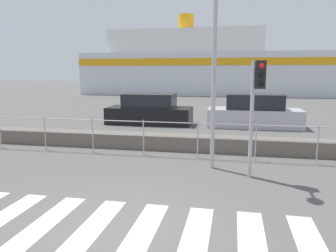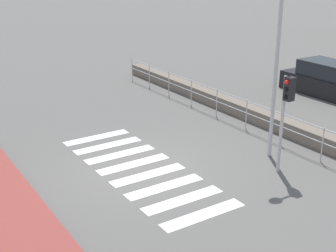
# 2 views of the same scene
# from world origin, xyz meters

# --- Properties ---
(ground_plane) EXTENTS (160.00, 160.00, 0.00)m
(ground_plane) POSITION_xyz_m (0.00, 0.00, 0.00)
(ground_plane) COLOR #565451
(sidewalk_brick) EXTENTS (24.00, 1.80, 0.12)m
(sidewalk_brick) POSITION_xyz_m (0.00, -4.10, 0.06)
(sidewalk_brick) COLOR brown
(sidewalk_brick) RESTS_ON ground_plane
(crosswalk) EXTENTS (6.75, 2.40, 0.01)m
(crosswalk) POSITION_xyz_m (0.04, 0.00, 0.00)
(crosswalk) COLOR silver
(crosswalk) RESTS_ON ground_plane
(seawall) EXTENTS (21.38, 0.55, 0.54)m
(seawall) POSITION_xyz_m (0.00, 5.92, 0.27)
(seawall) COLOR #6B6056
(seawall) RESTS_ON ground_plane
(harbor_fence) EXTENTS (19.28, 0.04, 1.15)m
(harbor_fence) POSITION_xyz_m (0.00, 5.04, 0.75)
(harbor_fence) COLOR #B2B2B5
(harbor_fence) RESTS_ON ground_plane
(traffic_light_far) EXTENTS (0.34, 0.32, 2.94)m
(traffic_light_far) POSITION_xyz_m (2.49, 3.40, 2.16)
(traffic_light_far) COLOR #B2B2B5
(traffic_light_far) RESTS_ON ground_plane
(streetlamp) EXTENTS (0.32, 0.97, 5.66)m
(streetlamp) POSITION_xyz_m (1.39, 3.86, 3.53)
(streetlamp) COLOR #B2B2B5
(streetlamp) RESTS_ON ground_plane
(parked_car_black) EXTENTS (4.30, 1.82, 1.55)m
(parked_car_black) POSITION_xyz_m (-2.30, 11.34, 0.66)
(parked_car_black) COLOR black
(parked_car_black) RESTS_ON ground_plane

